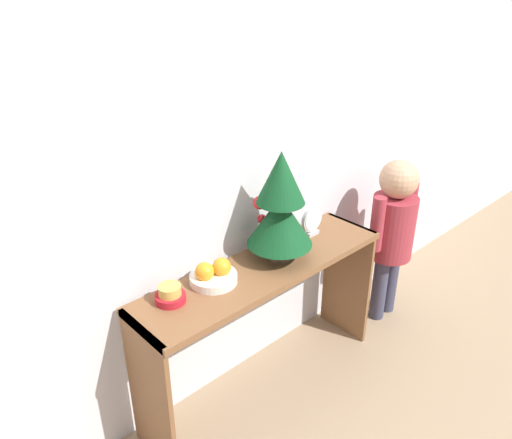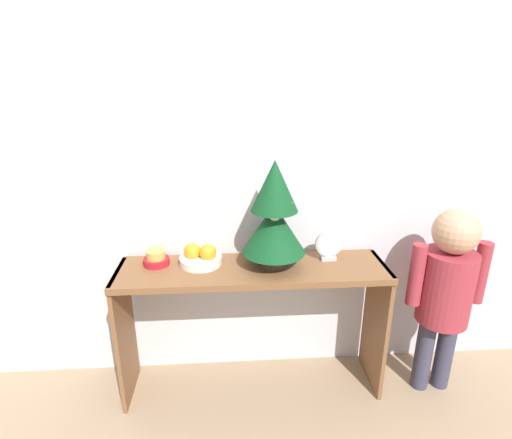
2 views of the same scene
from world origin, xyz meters
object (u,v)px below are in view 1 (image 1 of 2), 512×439
(fruit_bowl, at_px, (213,275))
(desk_clock, at_px, (312,221))
(mini_tree, at_px, (280,207))
(child_figure, at_px, (393,225))
(singing_bowl, at_px, (170,295))

(fruit_bowl, distance_m, desk_clock, 0.62)
(fruit_bowl, bearing_deg, mini_tree, -7.55)
(child_figure, bearing_deg, singing_bowl, 174.68)
(fruit_bowl, height_order, child_figure, child_figure)
(desk_clock, bearing_deg, child_figure, -12.54)
(mini_tree, distance_m, desk_clock, 0.33)
(desk_clock, xyz_separation_m, child_figure, (0.55, -0.12, -0.17))
(mini_tree, relative_size, singing_bowl, 4.16)
(singing_bowl, height_order, desk_clock, desk_clock)
(fruit_bowl, bearing_deg, child_figure, -5.90)
(desk_clock, bearing_deg, fruit_bowl, -179.86)
(mini_tree, xyz_separation_m, singing_bowl, (-0.56, 0.05, -0.23))
(singing_bowl, xyz_separation_m, desk_clock, (0.83, -0.01, 0.04))
(mini_tree, distance_m, child_figure, 0.90)
(child_figure, bearing_deg, desk_clock, 167.46)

